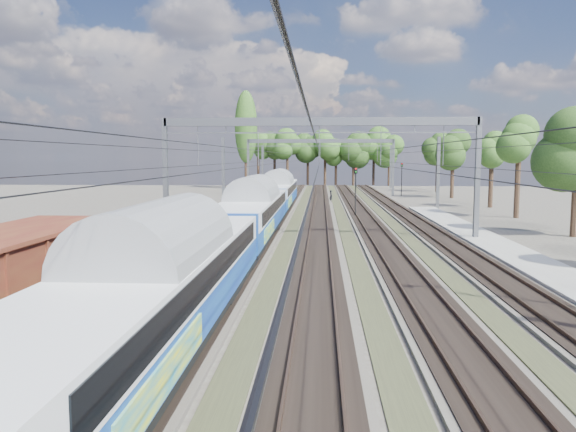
# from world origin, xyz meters

# --- Properties ---
(track_bed) EXTENTS (21.00, 130.00, 0.34)m
(track_bed) POSITION_xyz_m (-0.00, 45.00, 0.10)
(track_bed) COLOR #47423A
(track_bed) RESTS_ON ground
(platform) EXTENTS (3.00, 70.00, 0.30)m
(platform) POSITION_xyz_m (12.00, 20.00, 0.15)
(platform) COLOR gray
(platform) RESTS_ON ground
(catenary) EXTENTS (25.65, 130.00, 9.00)m
(catenary) POSITION_xyz_m (0.33, 52.69, 6.40)
(catenary) COLOR slate
(catenary) RESTS_ON ground
(tree_belt) EXTENTS (39.05, 99.24, 11.84)m
(tree_belt) POSITION_xyz_m (6.87, 93.11, 8.46)
(tree_belt) COLOR black
(tree_belt) RESTS_ON ground
(poplar) EXTENTS (4.40, 4.40, 19.04)m
(poplar) POSITION_xyz_m (-14.50, 98.00, 11.89)
(poplar) COLOR black
(poplar) RESTS_ON ground
(emu_train) EXTENTS (3.21, 67.77, 4.69)m
(emu_train) POSITION_xyz_m (-4.50, 26.32, 2.76)
(emu_train) COLOR black
(emu_train) RESTS_ON ground
(worker) EXTENTS (0.51, 0.66, 1.62)m
(worker) POSITION_xyz_m (1.54, 65.69, 0.81)
(worker) COLOR black
(worker) RESTS_ON ground
(signal_near) EXTENTS (0.36, 0.34, 5.07)m
(signal_near) POSITION_xyz_m (3.70, 46.23, 3.21)
(signal_near) COLOR black
(signal_near) RESTS_ON ground
(signal_far) EXTENTS (0.35, 0.32, 5.25)m
(signal_far) POSITION_xyz_m (12.96, 78.68, 3.32)
(signal_far) COLOR black
(signal_far) RESTS_ON ground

